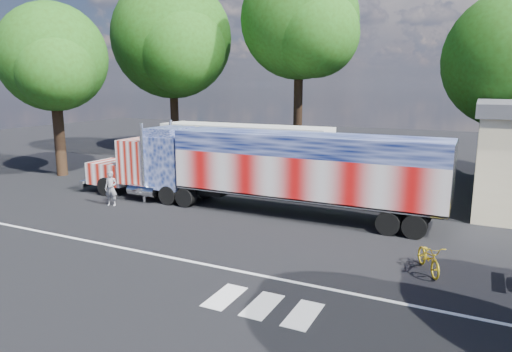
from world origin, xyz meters
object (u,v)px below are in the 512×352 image
at_px(tree_n_mid, 301,21).
at_px(tree_nw_a, 173,39).
at_px(bicycle, 429,257).
at_px(tree_w_a, 53,58).
at_px(semi_truck, 257,167).
at_px(woman, 111,188).
at_px(coach_bus, 244,150).

relative_size(tree_n_mid, tree_nw_a, 1.03).
height_order(bicycle, tree_w_a, tree_w_a).
xyz_separation_m(semi_truck, tree_n_mid, (-3.42, 14.66, 8.65)).
bearing_deg(tree_nw_a, woman, -65.06).
relative_size(semi_truck, woman, 10.89).
bearing_deg(bicycle, tree_n_mid, 96.49).
distance_m(bicycle, tree_w_a, 25.66).
bearing_deg(tree_nw_a, coach_bus, -32.14).
distance_m(woman, tree_w_a, 11.81).
bearing_deg(tree_w_a, coach_bus, 24.70).
bearing_deg(bicycle, coach_bus, 112.83).
bearing_deg(bicycle, tree_w_a, 139.92).
distance_m(semi_truck, tree_w_a, 16.62).
distance_m(semi_truck, bicycle, 9.46).
height_order(tree_w_a, tree_nw_a, tree_nw_a).
bearing_deg(coach_bus, tree_nw_a, 147.86).
height_order(coach_bus, tree_n_mid, tree_n_mid).
relative_size(coach_bus, tree_w_a, 1.05).
bearing_deg(woman, tree_nw_a, 99.50).
bearing_deg(tree_w_a, tree_n_mid, 46.16).
xyz_separation_m(coach_bus, tree_n_mid, (1.02, 7.51, 9.00)).
distance_m(coach_bus, bicycle, 17.14).
bearing_deg(tree_n_mid, bicycle, -58.32).
distance_m(woman, tree_n_mid, 20.10).
bearing_deg(tree_w_a, semi_truck, -7.51).
xyz_separation_m(woman, tree_nw_a, (-7.37, 15.86, 8.88)).
distance_m(bicycle, tree_n_mid, 24.52).
height_order(semi_truck, woman, semi_truck).
bearing_deg(semi_truck, woman, -160.50).
distance_m(coach_bus, tree_w_a, 13.56).
height_order(semi_truck, bicycle, semi_truck).
relative_size(semi_truck, tree_n_mid, 1.26).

